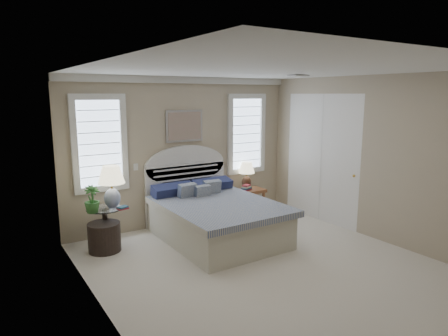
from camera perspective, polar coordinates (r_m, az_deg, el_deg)
floor at (r=5.77m, az=6.33°, el=-14.02°), size 4.50×5.00×0.01m
ceiling at (r=5.26m, az=6.93°, el=13.80°), size 4.50×5.00×0.01m
wall_back at (r=7.43m, az=-5.72°, el=2.40°), size 4.50×0.02×2.70m
wall_left at (r=4.32m, az=-17.16°, el=-3.90°), size 0.02×5.00×2.70m
wall_right at (r=6.99m, az=21.02°, el=1.24°), size 0.02×5.00×2.70m
crown_molding at (r=7.32m, az=-5.77°, el=12.40°), size 4.50×0.08×0.12m
hvac_vent at (r=6.66m, az=10.57°, el=12.82°), size 0.30×0.20×0.02m
switch_plate at (r=7.07m, az=-12.50°, el=0.15°), size 0.08×0.01×0.12m
window_left at (r=6.82m, az=-17.36°, el=3.37°), size 0.90×0.06×1.60m
window_right at (r=8.11m, az=3.16°, el=4.90°), size 0.90×0.06×1.60m
painting at (r=7.34m, az=-5.65°, el=6.00°), size 0.74×0.04×0.58m
closet_door at (r=7.75m, az=13.72°, el=1.37°), size 0.02×1.80×2.40m
bed at (r=6.75m, az=-1.49°, el=-6.78°), size 1.72×2.28×1.47m
side_table_left at (r=6.64m, az=-16.61°, el=-7.52°), size 0.56×0.56×0.63m
nightstand_right at (r=8.00m, az=3.89°, el=-4.03°), size 0.50×0.40×0.53m
floor_pot at (r=6.50m, az=-16.72°, el=-9.43°), size 0.52×0.52×0.45m
lamp_left at (r=6.47m, az=-15.77°, el=-1.93°), size 0.47×0.47×0.67m
lamp_right at (r=8.01m, az=3.24°, el=-0.59°), size 0.36×0.36×0.53m
potted_plant at (r=6.32m, az=-18.34°, el=-4.27°), size 0.27×0.27×0.41m
books_left at (r=6.42m, az=-14.28°, el=-5.54°), size 0.19×0.16×0.04m
books_right at (r=7.87m, az=3.21°, el=-2.82°), size 0.23×0.19×0.11m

